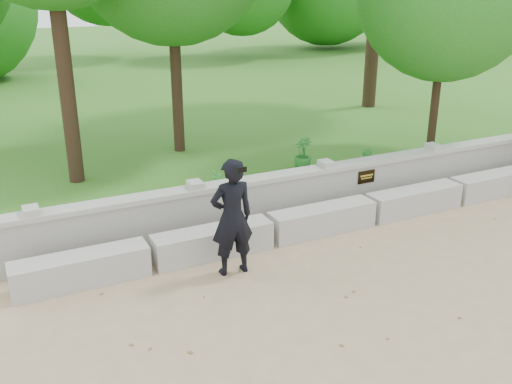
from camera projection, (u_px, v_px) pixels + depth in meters
ground at (446, 266)px, 8.56m from camera, size 80.00×80.00×0.00m
lawn at (162, 97)px, 20.27m from camera, size 40.00×22.00×0.25m
concrete_bench at (370, 210)px, 10.08m from camera, size 11.90×0.45×0.45m
parapet_wall at (348, 185)px, 10.58m from camera, size 12.50×0.35×0.90m
man_main at (232, 217)px, 8.10m from camera, size 0.65×0.58×1.75m
shrub_a at (218, 187)px, 10.17m from camera, size 0.40×0.38×0.63m
shrub_b at (369, 163)px, 11.56m from camera, size 0.41×0.40×0.58m
shrub_d at (303, 154)px, 12.03m from camera, size 0.43×0.46×0.68m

